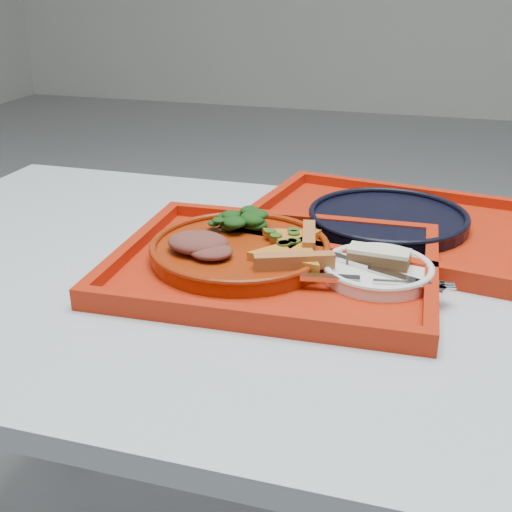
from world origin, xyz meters
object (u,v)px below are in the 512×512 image
(navy_plate, at_px, (388,220))
(tray_far, at_px, (387,228))
(dinner_plate, at_px, (240,252))
(dessert_bar, at_px, (379,257))
(tray_main, at_px, (275,269))

(navy_plate, bearing_deg, tray_far, 0.00)
(dinner_plate, height_order, navy_plate, dinner_plate)
(tray_far, relative_size, navy_plate, 1.73)
(tray_far, bearing_deg, navy_plate, -171.09)
(tray_far, distance_m, dessert_bar, 0.20)
(tray_main, distance_m, tray_far, 0.25)
(dinner_plate, relative_size, dessert_bar, 3.06)
(dessert_bar, bearing_deg, dinner_plate, -175.13)
(navy_plate, height_order, dessert_bar, dessert_bar)
(tray_main, distance_m, dinner_plate, 0.06)
(tray_main, height_order, dessert_bar, dessert_bar)
(tray_far, xyz_separation_m, navy_plate, (-0.00, 0.00, 0.01))
(navy_plate, distance_m, dessert_bar, 0.20)
(tray_main, relative_size, dessert_bar, 5.30)
(tray_main, relative_size, dinner_plate, 1.73)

